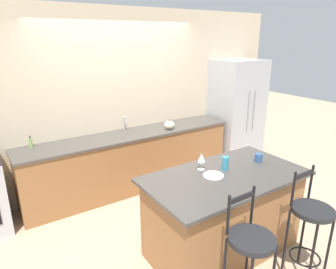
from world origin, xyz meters
TOP-DOWN VIEW (x-y plane):
  - ground_plane at (0.00, 0.00)m, footprint 18.00×18.00m
  - wall_back at (0.00, 0.67)m, footprint 6.00×0.07m
  - back_counter at (0.00, 0.36)m, footprint 3.29×0.65m
  - sink_faucet at (0.00, 0.56)m, footprint 0.02×0.13m
  - kitchen_island at (0.17, -1.52)m, footprint 1.71×0.94m
  - refrigerator at (2.15, 0.30)m, footprint 0.87×0.73m
  - bar_stool_near at (-0.23, -2.23)m, footprint 0.38×0.38m
  - bar_stool_far at (0.57, -2.25)m, footprint 0.38×0.38m
  - dinner_plate at (0.04, -1.47)m, footprint 0.21×0.21m
  - wine_glass at (0.04, -1.27)m, footprint 0.08×0.08m
  - coffee_mug at (0.72, -1.47)m, footprint 0.11×0.08m
  - tumbler_cup at (0.25, -1.42)m, footprint 0.07×0.07m
  - pumpkin_decoration at (0.62, 0.23)m, footprint 0.17×0.17m
  - soap_bottle at (-1.36, 0.53)m, footprint 0.05×0.05m

SIDE VIEW (x-z plane):
  - ground_plane at x=0.00m, z-range 0.00..0.00m
  - back_counter at x=0.00m, z-range 0.00..0.90m
  - kitchen_island at x=0.17m, z-range 0.00..0.92m
  - bar_stool_near at x=-0.23m, z-range 0.07..1.19m
  - bar_stool_far at x=0.57m, z-range 0.07..1.19m
  - dinner_plate at x=0.04m, z-range 0.92..0.94m
  - refrigerator at x=2.15m, z-range 0.00..1.90m
  - soap_bottle at x=-1.36m, z-range 0.88..1.04m
  - pumpkin_decoration at x=0.62m, z-range 0.88..1.04m
  - coffee_mug at x=0.72m, z-range 0.92..1.01m
  - tumbler_cup at x=0.25m, z-range 0.92..1.07m
  - sink_faucet at x=0.00m, z-range 0.92..1.14m
  - wine_glass at x=0.04m, z-range 0.96..1.15m
  - wall_back at x=0.00m, z-range 0.00..2.70m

